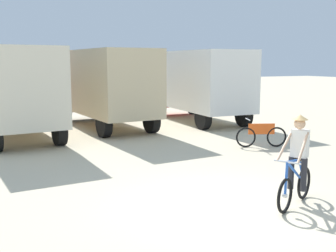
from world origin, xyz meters
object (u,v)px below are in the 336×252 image
box_truck_cream_rv (14,88)px  cyclist_orange_shirt (297,164)px  bicycle_spare (261,135)px  box_truck_white_box (200,82)px  box_truck_tan_camper (106,84)px

box_truck_cream_rv → cyclist_orange_shirt: 11.25m
box_truck_cream_rv → bicycle_spare: box_truck_cream_rv is taller
box_truck_white_box → cyclist_orange_shirt: size_ratio=3.76×
box_truck_cream_rv → box_truck_white_box: (8.45, 0.84, 0.00)m
cyclist_orange_shirt → box_truck_cream_rv: bearing=112.0°
box_truck_cream_rv → box_truck_white_box: same height
box_truck_cream_rv → cyclist_orange_shirt: (4.20, -10.39, -1.03)m
box_truck_cream_rv → cyclist_orange_shirt: size_ratio=3.79×
box_truck_white_box → bicycle_spare: bearing=-101.1°
box_truck_cream_rv → cyclist_orange_shirt: box_truck_cream_rv is taller
box_truck_white_box → bicycle_spare: (-1.23, -6.28, -1.48)m
box_truck_white_box → bicycle_spare: size_ratio=4.19×
box_truck_tan_camper → bicycle_spare: box_truck_tan_camper is taller
box_truck_white_box → bicycle_spare: box_truck_white_box is taller
box_truck_tan_camper → cyclist_orange_shirt: size_ratio=3.79×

